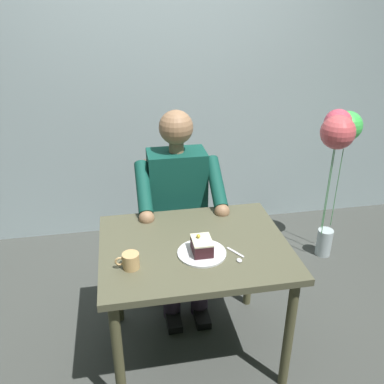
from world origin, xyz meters
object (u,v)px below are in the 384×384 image
object	(u,v)px
seated_person	(179,208)
coffee_cup	(130,261)
cake_slice	(202,246)
dining_table	(194,259)
balloon_display	(339,140)
chair	(176,219)
dessert_spoon	(237,257)

from	to	relation	value
seated_person	coffee_cup	size ratio (longest dim) A/B	11.01
cake_slice	seated_person	bearing A→B (deg)	-88.10
dining_table	balloon_display	world-z (taller)	balloon_display
seated_person	coffee_cup	xyz separation A→B (m)	(0.33, 0.66, 0.11)
chair	cake_slice	distance (m)	0.83
coffee_cup	balloon_display	bearing A→B (deg)	-148.70
dining_table	seated_person	xyz separation A→B (m)	(0.00, -0.52, 0.03)
cake_slice	chair	bearing A→B (deg)	-88.51
balloon_display	dessert_spoon	bearing A→B (deg)	42.96
coffee_cup	balloon_display	world-z (taller)	balloon_display
chair	cake_slice	size ratio (longest dim) A/B	6.98
cake_slice	coffee_cup	bearing A→B (deg)	8.51
dessert_spoon	balloon_display	xyz separation A→B (m)	(-1.00, -0.93, 0.22)
dining_table	chair	world-z (taller)	chair
cake_slice	balloon_display	world-z (taller)	balloon_display
chair	balloon_display	bearing A→B (deg)	-175.84
cake_slice	coffee_cup	xyz separation A→B (m)	(0.35, 0.05, -0.01)
dining_table	cake_slice	world-z (taller)	cake_slice
dessert_spoon	dining_table	bearing A→B (deg)	-39.20
chair	coffee_cup	xyz separation A→B (m)	(0.33, 0.83, 0.28)
dining_table	coffee_cup	world-z (taller)	coffee_cup
coffee_cup	dessert_spoon	bearing A→B (deg)	179.06
chair	balloon_display	xyz separation A→B (m)	(-1.18, -0.09, 0.46)
seated_person	dessert_spoon	bearing A→B (deg)	105.42
dining_table	dessert_spoon	size ratio (longest dim) A/B	6.97
balloon_display	dining_table	bearing A→B (deg)	33.30
cake_slice	coffee_cup	distance (m)	0.35
chair	balloon_display	size ratio (longest dim) A/B	0.76
dining_table	seated_person	distance (m)	0.52
dining_table	dessert_spoon	bearing A→B (deg)	140.80
chair	dessert_spoon	bearing A→B (deg)	102.43
chair	coffee_cup	world-z (taller)	chair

